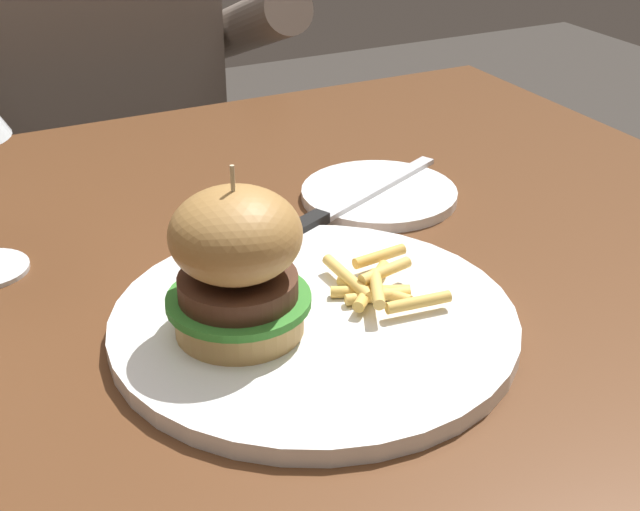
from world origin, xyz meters
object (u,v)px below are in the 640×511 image
burger_sandwich (237,263)px  bread_plate (379,194)px  diner_person (100,171)px  main_plate (314,323)px  table_knife (347,203)px

burger_sandwich → bread_plate: (0.22, 0.18, -0.06)m
burger_sandwich → diner_person: (0.08, 0.80, -0.24)m
bread_plate → diner_person: (-0.14, 0.62, -0.18)m
main_plate → diner_person: size_ratio=0.25×
table_knife → diner_person: diner_person is taller
burger_sandwich → diner_person: 0.84m
bread_plate → diner_person: 0.66m
burger_sandwich → bread_plate: burger_sandwich is taller
bread_plate → table_knife: size_ratio=0.68×
diner_person → bread_plate: bearing=-77.5°
table_knife → diner_person: bearing=98.1°
main_plate → burger_sandwich: burger_sandwich is taller
main_plate → bread_plate: size_ratio=1.98×
main_plate → table_knife: size_ratio=1.36×
burger_sandwich → main_plate: bearing=-5.4°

